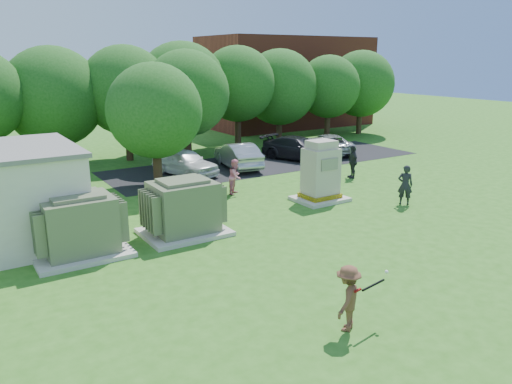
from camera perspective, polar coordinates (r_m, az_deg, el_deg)
ground at (r=16.41m, az=7.61°, el=-7.50°), size 120.00×120.00×0.00m
brick_building at (r=47.57m, az=3.43°, el=12.45°), size 15.00×8.00×8.00m
parking_strip at (r=30.80m, az=1.46°, el=3.44°), size 20.00×6.00×0.01m
transformer_left at (r=17.18m, az=-19.59°, el=-3.77°), size 3.00×2.40×2.07m
transformer_right at (r=18.27m, az=-8.28°, el=-1.90°), size 3.00×2.40×2.07m
generator_cabinet at (r=22.46m, az=7.39°, el=1.98°), size 2.25×1.84×2.74m
picnic_table at (r=22.78m, az=-6.07°, el=0.24°), size 1.64×1.23×0.70m
batter at (r=12.18m, az=10.44°, el=-11.85°), size 1.21×1.05×1.62m
person_by_generator at (r=22.71m, az=16.68°, el=0.78°), size 0.76×0.75×1.77m
person_at_picnic at (r=23.52m, az=-2.37°, el=1.77°), size 1.02×1.00×1.66m
person_walking_right at (r=27.09m, az=10.97°, el=3.41°), size 0.77×1.12×1.76m
car_white at (r=27.56m, az=-8.13°, el=3.40°), size 2.76×4.52×1.44m
car_silver_a at (r=29.11m, az=-2.07°, el=4.21°), size 2.36×4.67×1.47m
car_dark at (r=31.48m, az=4.94°, el=4.97°), size 3.65×5.34×1.44m
car_silver_b at (r=33.82m, az=8.20°, el=5.47°), size 3.48×5.13×1.31m
batting_equipment at (r=12.32m, az=13.17°, el=-10.19°), size 1.14×0.20×0.28m
tree_row at (r=32.22m, az=-11.56°, el=11.12°), size 41.30×13.30×7.30m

